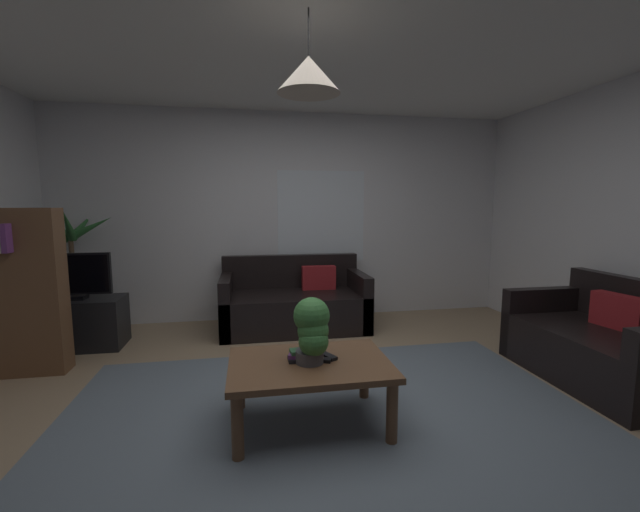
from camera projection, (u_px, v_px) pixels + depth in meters
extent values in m
cube|color=#9E8466|center=(328.00, 413.00, 2.77)|extent=(5.56, 4.84, 0.02)
cube|color=slate|center=(334.00, 426.00, 2.58)|extent=(3.62, 2.66, 0.01)
cube|color=silver|center=(290.00, 217.00, 5.01)|extent=(5.68, 0.06, 2.55)
cube|color=white|center=(329.00, 19.00, 2.45)|extent=(5.56, 4.84, 0.02)
cube|color=white|center=(321.00, 217.00, 5.05)|extent=(1.10, 0.01, 1.14)
cube|color=black|center=(294.00, 311.00, 4.60)|extent=(1.64, 0.84, 0.42)
cube|color=black|center=(291.00, 271.00, 4.90)|extent=(1.64, 0.12, 0.40)
cube|color=black|center=(226.00, 305.00, 4.45)|extent=(0.12, 0.84, 0.64)
cube|color=black|center=(358.00, 299.00, 4.72)|extent=(0.12, 0.84, 0.64)
cube|color=maroon|center=(319.00, 278.00, 4.79)|extent=(0.40, 0.13, 0.28)
cube|color=black|center=(599.00, 356.00, 3.24)|extent=(0.84, 1.36, 0.42)
cube|color=black|center=(544.00, 321.00, 3.83)|extent=(0.84, 0.12, 0.64)
cube|color=maroon|center=(618.00, 312.00, 3.26)|extent=(0.18, 0.41, 0.28)
cube|color=brown|center=(310.00, 364.00, 2.56)|extent=(1.03, 0.70, 0.04)
cylinder|color=brown|center=(237.00, 427.00, 2.23)|extent=(0.07, 0.07, 0.39)
cylinder|color=brown|center=(392.00, 412.00, 2.38)|extent=(0.07, 0.07, 0.39)
cylinder|color=brown|center=(240.00, 382.00, 2.80)|extent=(0.07, 0.07, 0.39)
cylinder|color=brown|center=(364.00, 372.00, 2.95)|extent=(0.07, 0.07, 0.39)
cube|color=black|center=(298.00, 359.00, 2.57)|extent=(0.13, 0.10, 0.02)
cube|color=#72387F|center=(298.00, 355.00, 2.57)|extent=(0.14, 0.12, 0.02)
cube|color=#387247|center=(299.00, 351.00, 2.57)|extent=(0.12, 0.10, 0.02)
cube|color=black|center=(318.00, 360.00, 2.56)|extent=(0.17, 0.10, 0.02)
cube|color=black|center=(327.00, 356.00, 2.63)|extent=(0.12, 0.17, 0.02)
cylinder|color=#4C4C51|center=(310.00, 356.00, 2.54)|extent=(0.18, 0.18, 0.08)
sphere|color=#3D7F3D|center=(314.00, 341.00, 2.51)|extent=(0.19, 0.19, 0.19)
sphere|color=#3D7F3D|center=(313.00, 331.00, 2.52)|extent=(0.20, 0.20, 0.20)
sphere|color=#3D7F3D|center=(312.00, 316.00, 2.53)|extent=(0.23, 0.23, 0.23)
cube|color=black|center=(76.00, 323.00, 3.98)|extent=(0.90, 0.44, 0.50)
cube|color=black|center=(71.00, 274.00, 3.90)|extent=(0.73, 0.05, 0.41)
cube|color=black|center=(70.00, 274.00, 3.88)|extent=(0.69, 0.00, 0.37)
cube|color=black|center=(73.00, 297.00, 3.93)|extent=(0.24, 0.16, 0.04)
cylinder|color=#4C4C51|center=(77.00, 320.00, 4.44)|extent=(0.32, 0.32, 0.30)
cylinder|color=brown|center=(73.00, 273.00, 4.38)|extent=(0.05, 0.05, 0.78)
cone|color=#2D6B33|center=(91.00, 227.00, 4.36)|extent=(0.47, 0.12, 0.30)
cone|color=#2D6B33|center=(83.00, 225.00, 4.50)|extent=(0.21, 0.43, 0.36)
cone|color=#2D6B33|center=(60.00, 228.00, 4.39)|extent=(0.35, 0.31, 0.32)
cone|color=#2D6B33|center=(45.00, 228.00, 4.15)|extent=(0.41, 0.40, 0.36)
cone|color=#2D6B33|center=(68.00, 225.00, 4.13)|extent=(0.21, 0.45, 0.40)
cube|color=brown|center=(18.00, 293.00, 3.31)|extent=(0.70, 0.22, 1.40)
cube|color=beige|center=(3.00, 241.00, 3.14)|extent=(0.04, 0.16, 0.19)
cube|color=#72387F|center=(9.00, 238.00, 3.14)|extent=(0.04, 0.16, 0.23)
cylinder|color=black|center=(309.00, 32.00, 2.31)|extent=(0.01, 0.01, 0.26)
cone|color=beige|center=(309.00, 75.00, 2.34)|extent=(0.38, 0.38, 0.21)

